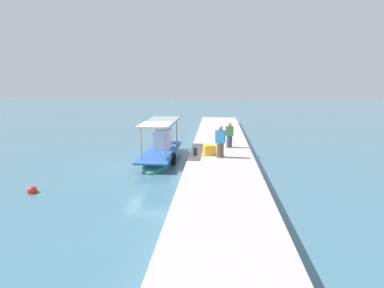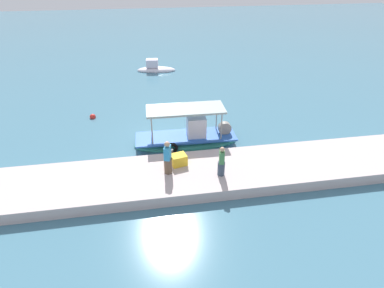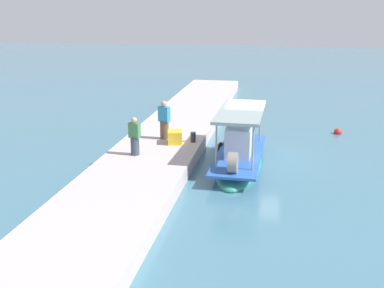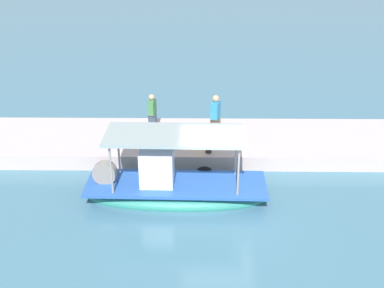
{
  "view_description": "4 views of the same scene",
  "coord_description": "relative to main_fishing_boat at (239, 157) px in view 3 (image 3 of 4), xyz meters",
  "views": [
    {
      "loc": [
        -17.23,
        -3.96,
        5.03
      ],
      "look_at": [
        1.65,
        -2.48,
        0.98
      ],
      "focal_mm": 29.36,
      "sensor_mm": 36.0,
      "label": 1
    },
    {
      "loc": [
        -0.88,
        -17.11,
        10.0
      ],
      "look_at": [
        1.52,
        -2.4,
        1.07
      ],
      "focal_mm": 29.3,
      "sensor_mm": 36.0,
      "label": 2
    },
    {
      "loc": [
        20.24,
        0.91,
        6.54
      ],
      "look_at": [
        1.05,
        -2.69,
        0.72
      ],
      "focal_mm": 43.47,
      "sensor_mm": 36.0,
      "label": 3
    },
    {
      "loc": [
        0.75,
        13.24,
        8.82
      ],
      "look_at": [
        0.93,
        -2.41,
        1.14
      ],
      "focal_mm": 44.22,
      "sensor_mm": 36.0,
      "label": 4
    }
  ],
  "objects": [
    {
      "name": "fisherman_by_crate",
      "position": [
        1.05,
        -4.23,
        0.92
      ],
      "size": [
        0.43,
        0.5,
        1.6
      ],
      "color": "#364658",
      "rests_on": "dock_quay"
    },
    {
      "name": "marker_buoy",
      "position": [
        -6.21,
        4.71,
        -0.32
      ],
      "size": [
        0.43,
        0.43,
        0.43
      ],
      "color": "red",
      "rests_on": "ground_plane"
    },
    {
      "name": "mooring_bollard",
      "position": [
        -1.24,
        -2.21,
        0.42
      ],
      "size": [
        0.24,
        0.24,
        0.46
      ],
      "primitive_type": "cylinder",
      "color": "#2D2D33",
      "rests_on": "dock_quay"
    },
    {
      "name": "ground_plane",
      "position": [
        -1.55,
        0.57,
        -0.41
      ],
      "size": [
        120.0,
        120.0,
        0.0
      ],
      "primitive_type": "plane",
      "color": "teal"
    },
    {
      "name": "cargo_crate",
      "position": [
        -0.91,
        -2.98,
        0.48
      ],
      "size": [
        0.9,
        0.78,
        0.57
      ],
      "primitive_type": "cube",
      "rotation": [
        0.0,
        0.0,
        0.23
      ],
      "color": "yellow",
      "rests_on": "dock_quay"
    },
    {
      "name": "dock_quay",
      "position": [
        -1.55,
        -3.68,
        -0.11
      ],
      "size": [
        36.0,
        3.72,
        0.6
      ],
      "primitive_type": "cube",
      "color": "beige",
      "rests_on": "ground_plane"
    },
    {
      "name": "fisherman_near_bollard",
      "position": [
        -1.53,
        -3.62,
        1.01
      ],
      "size": [
        0.5,
        0.57,
        1.8
      ],
      "color": "brown",
      "rests_on": "dock_quay"
    },
    {
      "name": "main_fishing_boat",
      "position": [
        0.0,
        0.0,
        0.0
      ],
      "size": [
        6.38,
        2.01,
        2.77
      ],
      "color": "teal",
      "rests_on": "ground_plane"
    }
  ]
}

